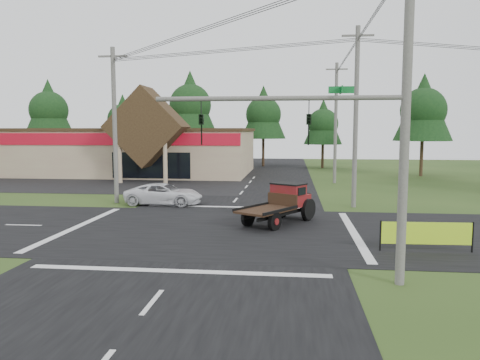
# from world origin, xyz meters

# --- Properties ---
(ground) EXTENTS (120.00, 120.00, 0.00)m
(ground) POSITION_xyz_m (0.00, 0.00, 0.00)
(ground) COLOR #274016
(ground) RESTS_ON ground
(road_ns) EXTENTS (12.00, 120.00, 0.02)m
(road_ns) POSITION_xyz_m (0.00, 0.00, 0.01)
(road_ns) COLOR black
(road_ns) RESTS_ON ground
(road_ew) EXTENTS (120.00, 12.00, 0.02)m
(road_ew) POSITION_xyz_m (0.00, 0.00, 0.01)
(road_ew) COLOR black
(road_ew) RESTS_ON ground
(parking_apron) EXTENTS (28.00, 14.00, 0.02)m
(parking_apron) POSITION_xyz_m (-14.00, 19.00, 0.01)
(parking_apron) COLOR black
(parking_apron) RESTS_ON ground
(cvs_building) EXTENTS (30.40, 18.20, 9.19)m
(cvs_building) POSITION_xyz_m (-15.70, 29.57, 2.78)
(cvs_building) COLOR tan
(cvs_building) RESTS_ON ground
(traffic_signal_mast) EXTENTS (8.12, 0.24, 7.00)m
(traffic_signal_mast) POSITION_xyz_m (5.82, -7.50, 4.43)
(traffic_signal_mast) COLOR #595651
(traffic_signal_mast) RESTS_ON ground
(utility_pole_nr) EXTENTS (2.00, 0.30, 11.00)m
(utility_pole_nr) POSITION_xyz_m (7.50, -7.50, 5.64)
(utility_pole_nr) COLOR #595651
(utility_pole_nr) RESTS_ON ground
(utility_pole_nw) EXTENTS (2.00, 0.30, 10.50)m
(utility_pole_nw) POSITION_xyz_m (-8.00, 8.00, 5.39)
(utility_pole_nw) COLOR #595651
(utility_pole_nw) RESTS_ON ground
(utility_pole_ne) EXTENTS (2.00, 0.30, 11.50)m
(utility_pole_ne) POSITION_xyz_m (8.00, 8.00, 5.89)
(utility_pole_ne) COLOR #595651
(utility_pole_ne) RESTS_ON ground
(utility_pole_n) EXTENTS (2.00, 0.30, 11.20)m
(utility_pole_n) POSITION_xyz_m (8.00, 22.00, 5.74)
(utility_pole_n) COLOR #595651
(utility_pole_n) RESTS_ON ground
(tree_row_a) EXTENTS (6.72, 6.72, 12.12)m
(tree_row_a) POSITION_xyz_m (-30.00, 40.00, 8.05)
(tree_row_a) COLOR #332316
(tree_row_a) RESTS_ON ground
(tree_row_b) EXTENTS (5.60, 5.60, 10.10)m
(tree_row_b) POSITION_xyz_m (-20.00, 42.00, 6.70)
(tree_row_b) COLOR #332316
(tree_row_b) RESTS_ON ground
(tree_row_c) EXTENTS (7.28, 7.28, 13.13)m
(tree_row_c) POSITION_xyz_m (-10.00, 41.00, 8.72)
(tree_row_c) COLOR #332316
(tree_row_c) RESTS_ON ground
(tree_row_d) EXTENTS (6.16, 6.16, 11.11)m
(tree_row_d) POSITION_xyz_m (0.00, 42.00, 7.38)
(tree_row_d) COLOR #332316
(tree_row_d) RESTS_ON ground
(tree_row_e) EXTENTS (5.04, 5.04, 9.09)m
(tree_row_e) POSITION_xyz_m (8.00, 40.00, 6.03)
(tree_row_e) COLOR #332316
(tree_row_e) RESTS_ON ground
(tree_side_ne) EXTENTS (6.16, 6.16, 11.11)m
(tree_side_ne) POSITION_xyz_m (18.00, 30.00, 7.38)
(tree_side_ne) COLOR #332316
(tree_side_ne) RESTS_ON ground
(antique_flatbed_truck) EXTENTS (4.41, 5.38, 2.15)m
(antique_flatbed_truck) POSITION_xyz_m (3.25, 1.92, 1.07)
(antique_flatbed_truck) COLOR #5F160D
(antique_flatbed_truck) RESTS_ON ground
(roadside_banner) EXTENTS (3.77, 0.24, 1.29)m
(roadside_banner) POSITION_xyz_m (9.48, -3.22, 0.64)
(roadside_banner) COLOR #A7D81C
(roadside_banner) RESTS_ON ground
(white_pickup) EXTENTS (5.17, 2.46, 1.43)m
(white_pickup) POSITION_xyz_m (-4.56, 7.65, 0.71)
(white_pickup) COLOR silver
(white_pickup) RESTS_ON ground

